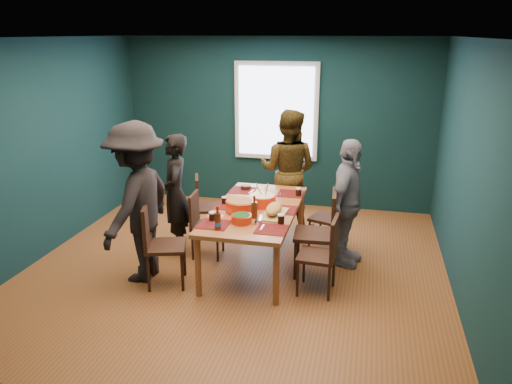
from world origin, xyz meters
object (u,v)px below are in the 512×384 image
bowl_herbs (242,218)px  cutting_board (274,210)px  chair_left_far (205,202)px  chair_right_mid (323,227)px  chair_right_far (334,213)px  chair_right_near (325,250)px  chair_left_mid (201,220)px  bowl_salad (240,206)px  chair_left_near (157,239)px  person_near_left (137,203)px  bowl_dumpling (263,200)px  person_far_left (175,194)px  person_right (347,203)px  person_back (288,170)px  dining_table (256,213)px

bowl_herbs → cutting_board: size_ratio=0.37×
chair_left_far → chair_right_mid: size_ratio=0.85×
bowl_herbs → cutting_board: (0.30, 0.32, 0.01)m
chair_right_far → chair_right_near: 1.18m
cutting_board → chair_left_mid: bearing=168.5°
chair_right_mid → bowl_herbs: chair_right_mid is taller
chair_left_mid → bowl_salad: bearing=-29.7°
chair_right_mid → chair_left_near: bearing=-162.9°
person_near_left → cutting_board: bearing=111.3°
chair_right_near → chair_left_far: bearing=149.2°
chair_left_far → bowl_dumpling: bowl_dumpling is taller
chair_right_far → person_far_left: bearing=-147.5°
chair_right_near → chair_left_near: bearing=-169.3°
chair_left_far → person_near_left: (-0.34, -1.33, 0.41)m
chair_right_near → bowl_herbs: size_ratio=3.92×
chair_left_near → person_right: person_right is taller
chair_left_near → bowl_salad: 1.03m
chair_right_far → person_near_left: (-2.12, -1.28, 0.41)m
chair_left_far → chair_left_near: 1.45m
chair_left_far → person_right: person_right is taller
chair_left_mid → person_right: size_ratio=0.53×
person_near_left → bowl_dumpling: bearing=124.7°
chair_right_mid → bowl_salad: size_ratio=3.01×
bowl_herbs → person_right: bearing=35.6°
person_far_left → cutting_board: (1.36, -0.36, 0.02)m
person_back → bowl_salad: size_ratio=5.11×
dining_table → chair_left_near: 1.22m
person_right → bowl_herbs: size_ratio=6.98×
dining_table → chair_right_near: 1.04m
person_far_left → person_right: bearing=74.2°
chair_left_mid → cutting_board: cutting_board is taller
person_far_left → cutting_board: bearing=56.4°
dining_table → person_right: 1.11m
cutting_board → person_far_left: bearing=170.3°
chair_right_near → cutting_board: bearing=156.1°
person_back → person_near_left: (-1.40, -1.92, 0.05)m
chair_left_near → person_far_left: person_far_left is taller
chair_left_far → person_far_left: bearing=-130.8°
chair_left_far → chair_left_near: (-0.06, -1.45, 0.05)m
person_near_left → bowl_dumpling: (1.29, 0.73, -0.11)m
chair_left_near → bowl_herbs: 0.97m
bowl_dumpling → chair_left_far: bearing=147.9°
chair_right_near → chair_right_far: bearing=93.9°
person_right → bowl_herbs: bearing=137.8°
chair_left_mid → chair_right_mid: bearing=-11.2°
chair_right_near → person_back: bearing=115.3°
chair_left_mid → person_far_left: bearing=165.5°
chair_left_near → bowl_dumpling: 1.35m
dining_table → chair_left_mid: (-0.73, 0.11, -0.19)m
chair_left_far → cutting_board: chair_left_far is taller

